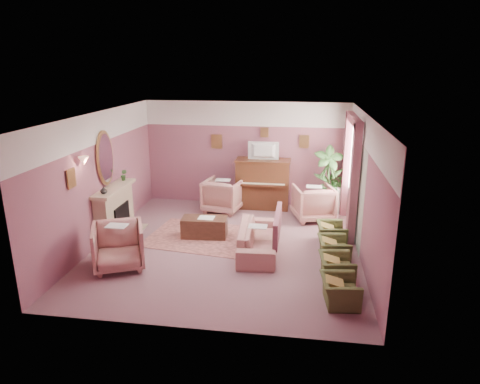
# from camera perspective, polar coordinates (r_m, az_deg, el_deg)

# --- Properties ---
(floor) EXTENTS (5.50, 6.00, 0.01)m
(floor) POSITION_cam_1_polar(r_m,az_deg,el_deg) (9.25, -1.71, -7.21)
(floor) COLOR #835A64
(floor) RESTS_ON ground
(ceiling) EXTENTS (5.50, 6.00, 0.01)m
(ceiling) POSITION_cam_1_polar(r_m,az_deg,el_deg) (8.50, -1.88, 10.28)
(ceiling) COLOR white
(ceiling) RESTS_ON wall_back
(wall_back) EXTENTS (5.50, 0.02, 2.80)m
(wall_back) POSITION_cam_1_polar(r_m,az_deg,el_deg) (11.65, 0.81, 5.12)
(wall_back) COLOR #734662
(wall_back) RESTS_ON floor
(wall_front) EXTENTS (5.50, 0.02, 2.80)m
(wall_front) POSITION_cam_1_polar(r_m,az_deg,el_deg) (6.01, -6.85, -6.55)
(wall_front) COLOR #734662
(wall_front) RESTS_ON floor
(wall_left) EXTENTS (0.02, 6.00, 2.80)m
(wall_left) POSITION_cam_1_polar(r_m,az_deg,el_deg) (9.63, -18.12, 1.75)
(wall_left) COLOR #734662
(wall_left) RESTS_ON floor
(wall_right) EXTENTS (0.02, 6.00, 2.80)m
(wall_right) POSITION_cam_1_polar(r_m,az_deg,el_deg) (8.73, 16.27, 0.40)
(wall_right) COLOR #734662
(wall_right) RESTS_ON floor
(picture_rail_band) EXTENTS (5.50, 0.01, 0.65)m
(picture_rail_band) POSITION_cam_1_polar(r_m,az_deg,el_deg) (11.47, 0.82, 10.38)
(picture_rail_band) COLOR silver
(picture_rail_band) RESTS_ON wall_back
(stripe_panel) EXTENTS (0.01, 3.00, 2.15)m
(stripe_panel) POSITION_cam_1_polar(r_m,az_deg,el_deg) (10.06, 15.11, 0.71)
(stripe_panel) COLOR #ABB3A1
(stripe_panel) RESTS_ON wall_right
(fireplace_surround) EXTENTS (0.30, 1.40, 1.10)m
(fireplace_surround) POSITION_cam_1_polar(r_m,az_deg,el_deg) (9.98, -16.36, -2.69)
(fireplace_surround) COLOR tan
(fireplace_surround) RESTS_ON floor
(fireplace_inset) EXTENTS (0.18, 0.72, 0.68)m
(fireplace_inset) POSITION_cam_1_polar(r_m,az_deg,el_deg) (9.99, -15.76, -3.53)
(fireplace_inset) COLOR black
(fireplace_inset) RESTS_ON floor
(fire_ember) EXTENTS (0.06, 0.54, 0.10)m
(fire_ember) POSITION_cam_1_polar(r_m,az_deg,el_deg) (10.04, -15.47, -4.51)
(fire_ember) COLOR orange
(fire_ember) RESTS_ON floor
(mantel_shelf) EXTENTS (0.40, 1.55, 0.07)m
(mantel_shelf) POSITION_cam_1_polar(r_m,az_deg,el_deg) (9.80, -16.47, 0.44)
(mantel_shelf) COLOR tan
(mantel_shelf) RESTS_ON fireplace_surround
(hearth) EXTENTS (0.55, 1.50, 0.02)m
(hearth) POSITION_cam_1_polar(r_m,az_deg,el_deg) (10.09, -15.07, -5.64)
(hearth) COLOR tan
(hearth) RESTS_ON floor
(mirror_frame) EXTENTS (0.04, 0.72, 1.20)m
(mirror_frame) POSITION_cam_1_polar(r_m,az_deg,el_deg) (9.70, -17.56, 4.33)
(mirror_frame) COLOR #AC834A
(mirror_frame) RESTS_ON wall_left
(mirror_glass) EXTENTS (0.01, 0.60, 1.06)m
(mirror_glass) POSITION_cam_1_polar(r_m,az_deg,el_deg) (9.68, -17.42, 4.33)
(mirror_glass) COLOR white
(mirror_glass) RESTS_ON wall_left
(sconce_shade) EXTENTS (0.20, 0.20, 0.16)m
(sconce_shade) POSITION_cam_1_polar(r_m,az_deg,el_deg) (8.71, -20.13, 3.94)
(sconce_shade) COLOR #F0A583
(sconce_shade) RESTS_ON wall_left
(piano) EXTENTS (1.40, 0.60, 1.30)m
(piano) POSITION_cam_1_polar(r_m,az_deg,el_deg) (11.47, 3.06, 1.05)
(piano) COLOR #4D2817
(piano) RESTS_ON floor
(piano_keyshelf) EXTENTS (1.30, 0.12, 0.06)m
(piano_keyshelf) POSITION_cam_1_polar(r_m,az_deg,el_deg) (11.12, 2.89, 0.91)
(piano_keyshelf) COLOR #4D2817
(piano_keyshelf) RESTS_ON piano
(piano_keys) EXTENTS (1.20, 0.08, 0.02)m
(piano_keys) POSITION_cam_1_polar(r_m,az_deg,el_deg) (11.11, 2.89, 1.11)
(piano_keys) COLOR beige
(piano_keys) RESTS_ON piano
(piano_top) EXTENTS (1.45, 0.65, 0.04)m
(piano_top) POSITION_cam_1_polar(r_m,az_deg,el_deg) (11.31, 3.11, 4.27)
(piano_top) COLOR #4D2817
(piano_top) RESTS_ON piano
(television) EXTENTS (0.80, 0.12, 0.48)m
(television) POSITION_cam_1_polar(r_m,az_deg,el_deg) (11.20, 3.11, 5.66)
(television) COLOR black
(television) RESTS_ON piano
(print_back_left) EXTENTS (0.30, 0.03, 0.38)m
(print_back_left) POSITION_cam_1_polar(r_m,az_deg,el_deg) (11.69, -3.13, 6.73)
(print_back_left) COLOR #AC834A
(print_back_left) RESTS_ON wall_back
(print_back_right) EXTENTS (0.26, 0.03, 0.34)m
(print_back_right) POSITION_cam_1_polar(r_m,az_deg,el_deg) (11.45, 8.55, 6.66)
(print_back_right) COLOR #AC834A
(print_back_right) RESTS_ON wall_back
(print_back_mid) EXTENTS (0.22, 0.03, 0.26)m
(print_back_mid) POSITION_cam_1_polar(r_m,az_deg,el_deg) (11.45, 3.30, 7.94)
(print_back_mid) COLOR #AC834A
(print_back_mid) RESTS_ON wall_back
(print_left_wall) EXTENTS (0.03, 0.28, 0.36)m
(print_left_wall) POSITION_cam_1_polar(r_m,az_deg,el_deg) (8.52, -21.57, 1.71)
(print_left_wall) COLOR #AC834A
(print_left_wall) RESTS_ON wall_left
(window_blind) EXTENTS (0.03, 1.40, 1.80)m
(window_blind) POSITION_cam_1_polar(r_m,az_deg,el_deg) (10.15, 15.03, 4.50)
(window_blind) COLOR beige
(window_blind) RESTS_ON wall_right
(curtain_left) EXTENTS (0.16, 0.34, 2.60)m
(curtain_left) POSITION_cam_1_polar(r_m,az_deg,el_deg) (9.34, 14.95, 0.93)
(curtain_left) COLOR #894857
(curtain_left) RESTS_ON floor
(curtain_right) EXTENTS (0.16, 0.34, 2.60)m
(curtain_right) POSITION_cam_1_polar(r_m,az_deg,el_deg) (11.12, 13.97, 3.51)
(curtain_right) COLOR #894857
(curtain_right) RESTS_ON floor
(pelmet) EXTENTS (0.16, 2.20, 0.16)m
(pelmet) POSITION_cam_1_polar(r_m,az_deg,el_deg) (10.00, 14.94, 9.34)
(pelmet) COLOR #894857
(pelmet) RESTS_ON wall_right
(mantel_plant) EXTENTS (0.16, 0.16, 0.28)m
(mantel_plant) POSITION_cam_1_polar(r_m,az_deg,el_deg) (10.23, -15.24, 2.22)
(mantel_plant) COLOR #33612B
(mantel_plant) RESTS_ON mantel_shelf
(mantel_vase) EXTENTS (0.16, 0.16, 0.16)m
(mantel_vase) POSITION_cam_1_polar(r_m,az_deg,el_deg) (9.33, -17.72, 0.23)
(mantel_vase) COLOR silver
(mantel_vase) RESTS_ON mantel_shelf
(area_rug) EXTENTS (2.71, 2.11, 0.01)m
(area_rug) POSITION_cam_1_polar(r_m,az_deg,el_deg) (9.72, -4.64, -5.99)
(area_rug) COLOR #A15C57
(area_rug) RESTS_ON floor
(coffee_table) EXTENTS (1.03, 0.57, 0.45)m
(coffee_table) POSITION_cam_1_polar(r_m,az_deg,el_deg) (9.68, -4.77, -4.69)
(coffee_table) COLOR #45291C
(coffee_table) RESTS_ON floor
(table_paper) EXTENTS (0.35, 0.28, 0.01)m
(table_paper) POSITION_cam_1_polar(r_m,az_deg,el_deg) (9.59, -4.51, -3.43)
(table_paper) COLOR white
(table_paper) RESTS_ON coffee_table
(sofa) EXTENTS (0.64, 1.93, 0.78)m
(sofa) POSITION_cam_1_polar(r_m,az_deg,el_deg) (8.87, 2.39, -5.58)
(sofa) COLOR tan
(sofa) RESTS_ON floor
(sofa_throw) EXTENTS (0.10, 1.46, 0.54)m
(sofa_throw) POSITION_cam_1_polar(r_m,az_deg,el_deg) (8.76, 5.01, -4.44)
(sofa_throw) COLOR #894857
(sofa_throw) RESTS_ON sofa
(floral_armchair_left) EXTENTS (0.92, 0.92, 0.96)m
(floral_armchair_left) POSITION_cam_1_polar(r_m,az_deg,el_deg) (11.22, -2.26, -0.22)
(floral_armchair_left) COLOR tan
(floral_armchair_left) RESTS_ON floor
(floral_armchair_right) EXTENTS (0.92, 0.92, 0.96)m
(floral_armchair_right) POSITION_cam_1_polar(r_m,az_deg,el_deg) (10.78, 9.77, -1.19)
(floral_armchair_right) COLOR tan
(floral_armchair_right) RESTS_ON floor
(floral_armchair_front) EXTENTS (0.92, 0.92, 0.96)m
(floral_armchair_front) POSITION_cam_1_polar(r_m,az_deg,el_deg) (8.48, -15.92, -6.70)
(floral_armchair_front) COLOR tan
(floral_armchair_front) RESTS_ON floor
(olive_chair_a) EXTENTS (0.48, 0.69, 0.59)m
(olive_chair_a) POSITION_cam_1_polar(r_m,az_deg,el_deg) (7.27, 13.18, -12.20)
(olive_chair_a) COLOR #495128
(olive_chair_a) RESTS_ON floor
(olive_chair_b) EXTENTS (0.48, 0.69, 0.59)m
(olive_chair_b) POSITION_cam_1_polar(r_m,az_deg,el_deg) (8.00, 12.74, -9.36)
(olive_chair_b) COLOR #495128
(olive_chair_b) RESTS_ON floor
(olive_chair_c) EXTENTS (0.48, 0.69, 0.59)m
(olive_chair_c) POSITION_cam_1_polar(r_m,az_deg,el_deg) (8.74, 12.38, -7.00)
(olive_chair_c) COLOR #495128
(olive_chair_c) RESTS_ON floor
(olive_chair_d) EXTENTS (0.48, 0.69, 0.59)m
(olive_chair_d) POSITION_cam_1_polar(r_m,az_deg,el_deg) (9.49, 12.08, -5.01)
(olive_chair_d) COLOR #495128
(olive_chair_d) RESTS_ON floor
(side_table) EXTENTS (0.52, 0.52, 0.70)m
(side_table) POSITION_cam_1_polar(r_m,az_deg,el_deg) (11.51, 12.41, -0.84)
(side_table) COLOR silver
(side_table) RESTS_ON floor
(side_plant_big) EXTENTS (0.30, 0.30, 0.34)m
(side_plant_big) POSITION_cam_1_polar(r_m,az_deg,el_deg) (11.36, 12.58, 1.66)
(side_plant_big) COLOR #33612B
(side_plant_big) RESTS_ON side_table
(side_plant_small) EXTENTS (0.16, 0.16, 0.28)m
(side_plant_small) POSITION_cam_1_polar(r_m,az_deg,el_deg) (11.29, 13.21, 1.35)
(side_plant_small) COLOR #33612B
(side_plant_small) RESTS_ON side_table
(palm_pot) EXTENTS (0.34, 0.34, 0.34)m
(palm_pot) POSITION_cam_1_polar(r_m,az_deg,el_deg) (11.35, 11.42, -1.98)
(palm_pot) COLOR #946141
(palm_pot) RESTS_ON floor
(palm_plant) EXTENTS (0.76, 0.76, 1.44)m
(palm_plant) POSITION_cam_1_polar(r_m,az_deg,el_deg) (11.10, 11.69, 2.37)
(palm_plant) COLOR #33612B
(palm_plant) RESTS_ON palm_pot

